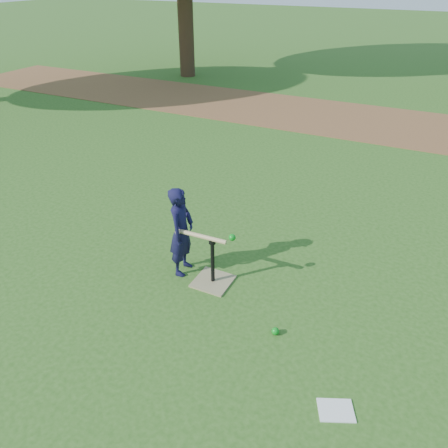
% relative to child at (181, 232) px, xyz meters
% --- Properties ---
extents(ground, '(80.00, 80.00, 0.00)m').
position_rel_child_xyz_m(ground, '(0.43, -0.40, -0.56)').
color(ground, '#285116').
rests_on(ground, ground).
extents(dirt_strip, '(24.00, 3.00, 0.01)m').
position_rel_child_xyz_m(dirt_strip, '(0.43, 7.10, -0.56)').
color(dirt_strip, brown).
rests_on(dirt_strip, ground).
extents(child, '(0.33, 0.45, 1.13)m').
position_rel_child_xyz_m(child, '(0.00, 0.00, 0.00)').
color(child, black).
rests_on(child, ground).
extents(wiffle_ball_ground, '(0.08, 0.08, 0.08)m').
position_rel_child_xyz_m(wiffle_ball_ground, '(1.41, -0.53, -0.52)').
color(wiffle_ball_ground, '#0C8719').
rests_on(wiffle_ball_ground, ground).
extents(clipboard, '(0.37, 0.33, 0.01)m').
position_rel_child_xyz_m(clipboard, '(2.19, -1.14, -0.56)').
color(clipboard, white).
rests_on(clipboard, ground).
extents(batting_tee, '(0.43, 0.43, 0.61)m').
position_rel_child_xyz_m(batting_tee, '(0.44, -0.05, -0.45)').
color(batting_tee, '#92845D').
rests_on(batting_tee, ground).
extents(swing_action, '(0.71, 0.20, 0.11)m').
position_rel_child_xyz_m(swing_action, '(0.36, -0.06, 0.07)').
color(swing_action, tan).
rests_on(swing_action, ground).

